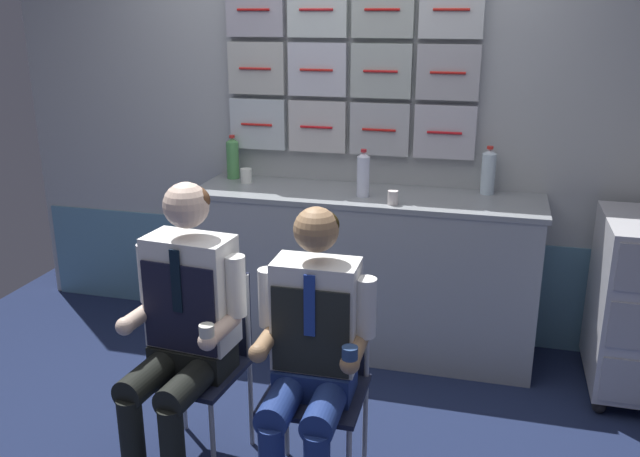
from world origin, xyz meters
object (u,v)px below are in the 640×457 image
Objects in this scene: folding_chair_right at (321,365)px; water_bottle_blue_cap at (363,174)px; coffee_cup_white at (246,175)px; crew_member_left at (183,321)px; crew_member_right at (311,351)px; service_trolley at (636,302)px; folding_chair_left at (204,344)px.

folding_chair_right is 1.29m from water_bottle_blue_cap.
water_bottle_blue_cap reaches higher than coffee_cup_white.
crew_member_left is 1.04× the size of crew_member_right.
service_trolley is at bearing 31.30° from crew_member_left.
water_bottle_blue_cap is (-0.07, 1.33, 0.40)m from crew_member_right.
water_bottle_blue_cap reaches higher than service_trolley.
folding_chair_left is 3.21× the size of water_bottle_blue_cap.
crew_member_left is (-1.97, -1.20, 0.21)m from service_trolley.
folding_chair_left is at bearing -78.37° from coffee_cup_white.
crew_member_left is 0.61m from folding_chair_right.
service_trolley is at bearing 41.74° from crew_member_right.
water_bottle_blue_cap is at bearing 66.35° from folding_chair_left.
crew_member_right is at bearing -87.15° from water_bottle_blue_cap.
folding_chair_left is 0.55m from folding_chair_right.
crew_member_left is 1.46m from coffee_cup_white.
crew_member_right reaches higher than service_trolley.
folding_chair_left is 1.00× the size of folding_chair_right.
crew_member_left is 0.57m from crew_member_right.
crew_member_left is at bearing -111.53° from water_bottle_blue_cap.
coffee_cup_white is at bearing 119.09° from crew_member_right.
crew_member_right is 1.39m from water_bottle_blue_cap.
folding_chair_left is 0.66× the size of crew_member_left.
crew_member_right is (-1.40, -1.25, 0.17)m from service_trolley.
crew_member_right is 14.34× the size of coffee_cup_white.
service_trolley is 1.89m from crew_member_right.
crew_member_right is at bearing -60.91° from coffee_cup_white.
folding_chair_left is at bearing 84.85° from crew_member_left.
folding_chair_left is 9.91× the size of coffee_cup_white.
water_bottle_blue_cap is 3.09× the size of coffee_cup_white.
folding_chair_left and folding_chair_right have the same top height.
water_bottle_blue_cap reaches higher than folding_chair_right.
crew_member_left reaches higher than folding_chair_left.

